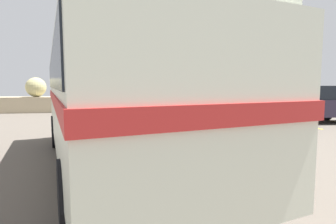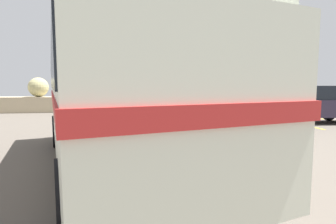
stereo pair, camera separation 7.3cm
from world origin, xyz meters
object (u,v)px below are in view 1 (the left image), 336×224
Objects in this scene: lamp_post at (152,50)px; parked_car_nearest at (263,104)px; parked_car_middle at (315,104)px; vintage_coach at (111,78)px.

parked_car_nearest is at bearing -25.22° from lamp_post.
parked_car_middle is at bearing -19.98° from lamp_post.
vintage_coach is at bearing -102.95° from lamp_post.
parked_car_middle is 0.62× the size of lamp_post.
lamp_post is (1.98, 8.61, 1.79)m from vintage_coach.
vintage_coach is 9.02m from lamp_post.
parked_car_nearest is (7.27, 6.12, -1.08)m from vintage_coach.
vintage_coach is at bearing 130.91° from parked_car_nearest.
vintage_coach is at bearing 125.88° from parked_car_middle.
parked_car_middle is at bearing 15.99° from vintage_coach.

